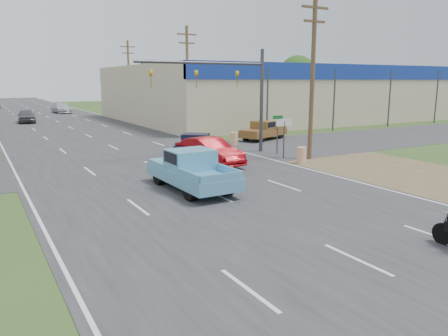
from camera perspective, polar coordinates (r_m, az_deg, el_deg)
ground at (r=12.97m, az=16.94°, el=-11.43°), size 200.00×200.00×0.00m
main_road at (r=49.11m, az=-19.41°, el=5.00°), size 15.00×180.00×0.02m
cross_road at (r=27.96m, az=-10.88°, el=1.06°), size 120.00×10.00×0.02m
dirt_verge at (r=27.32m, az=17.57°, el=0.48°), size 8.00×18.00×0.01m
big_box_store at (r=63.07m, az=10.67°, el=9.73°), size 50.00×28.10×6.60m
utility_pole_1 at (r=27.96m, az=11.49°, el=11.97°), size 2.00×0.28×10.00m
utility_pole_2 at (r=43.17m, az=-4.79°, el=11.87°), size 2.00×0.28×10.00m
utility_pole_3 at (r=59.94m, az=-12.30°, el=11.51°), size 2.00×0.28×10.00m
tree_3 at (r=100.88m, az=9.59°, el=11.95°), size 8.40×8.40×10.40m
tree_5 at (r=110.15m, az=-9.45°, el=11.73°), size 7.98×7.98×9.88m
barrel_0 at (r=26.59m, az=10.07°, el=1.63°), size 0.56×0.56×1.00m
barrel_1 at (r=33.68m, az=1.29°, el=3.83°), size 0.56×0.56×1.00m
lane_sign at (r=28.07m, az=7.86°, el=5.10°), size 1.20×0.08×2.52m
street_name_sign at (r=29.65m, az=6.99°, el=4.88°), size 0.80×0.08×2.61m
signal_mast at (r=29.06m, az=0.54°, el=11.15°), size 9.12×0.40×7.00m
red_convertible at (r=25.65m, az=-1.94°, el=2.13°), size 2.46×5.08×1.61m
blue_pickup at (r=20.00m, az=-4.44°, el=-0.16°), size 2.24×5.60×1.85m
navy_pickup at (r=28.54m, az=-3.69°, el=2.99°), size 4.28×4.65×1.52m
brown_pickup at (r=36.87m, az=5.09°, el=4.92°), size 5.10×3.49×1.58m
distant_car_grey at (r=56.83m, az=-24.39°, el=6.21°), size 2.23×4.79×1.59m
distant_car_silver at (r=71.80m, az=-20.44°, el=7.36°), size 2.56×5.48×1.55m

